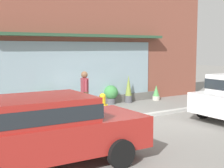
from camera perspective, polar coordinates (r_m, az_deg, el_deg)
ground_plane at (r=11.93m, az=2.44°, el=-5.92°), size 60.00×60.00×0.00m
curb_strip at (r=11.77m, az=3.03°, el=-5.80°), size 14.00×0.24×0.12m
storefront at (r=14.33m, az=-5.22°, el=6.08°), size 14.00×0.81×5.07m
fire_hydrant at (r=12.22m, az=-1.62°, el=-3.61°), size 0.40×0.37×0.86m
pedestrian_with_handbag at (r=11.45m, az=-4.69°, el=-1.35°), size 0.32×0.66×1.71m
parked_car_red at (r=7.12m, az=-12.72°, el=-7.36°), size 4.66×2.12×1.52m
potted_plant_near_hydrant at (r=14.00m, az=-4.72°, el=-2.90°), size 0.40×0.40×0.60m
potted_plant_corner_tall at (r=16.06m, az=7.56°, el=-1.55°), size 0.35×0.35×0.72m
potted_plant_doorstep at (r=14.88m, az=-0.17°, el=-1.64°), size 0.63×0.63×0.84m
potted_plant_window_center at (r=15.22m, az=2.84°, el=-0.96°), size 0.33×0.33×1.25m
potted_plant_trailing_edge at (r=12.77m, az=-16.77°, el=-3.76°), size 0.46×0.46×0.66m
potted_plant_low_front at (r=13.30m, az=-10.72°, el=-2.78°), size 0.51×0.51×0.82m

